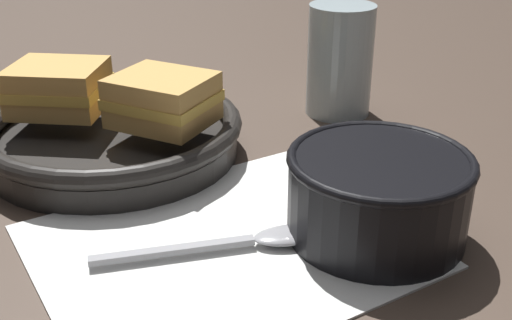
% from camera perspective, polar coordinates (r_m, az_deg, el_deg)
% --- Properties ---
extents(ground_plane, '(4.00, 4.00, 0.00)m').
position_cam_1_polar(ground_plane, '(0.54, -2.48, -4.49)').
color(ground_plane, '#47382D').
extents(napkin, '(0.30, 0.27, 0.00)m').
position_cam_1_polar(napkin, '(0.49, -2.77, -7.57)').
color(napkin, white).
rests_on(napkin, ground_plane).
extents(soup_bowl, '(0.14, 0.14, 0.07)m').
position_cam_1_polar(soup_bowl, '(0.50, 10.80, -2.70)').
color(soup_bowl, black).
rests_on(soup_bowl, ground_plane).
extents(spoon, '(0.18, 0.05, 0.01)m').
position_cam_1_polar(spoon, '(0.49, 0.27, -7.04)').
color(spoon, '#9E9EA3').
rests_on(spoon, napkin).
extents(skillet, '(0.25, 0.25, 0.04)m').
position_cam_1_polar(skillet, '(0.64, -12.53, 2.13)').
color(skillet, black).
rests_on(skillet, ground_plane).
extents(sandwich_near_left, '(0.12, 0.11, 0.05)m').
position_cam_1_polar(sandwich_near_left, '(0.66, -17.14, 6.16)').
color(sandwich_near_left, tan).
rests_on(sandwich_near_left, skillet).
extents(sandwich_near_right, '(0.12, 0.12, 0.05)m').
position_cam_1_polar(sandwich_near_right, '(0.60, -8.28, 5.33)').
color(sandwich_near_right, tan).
rests_on(sandwich_near_right, skillet).
extents(drinking_glass, '(0.07, 0.07, 0.12)m').
position_cam_1_polar(drinking_glass, '(0.73, 7.47, 8.78)').
color(drinking_glass, silver).
rests_on(drinking_glass, ground_plane).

